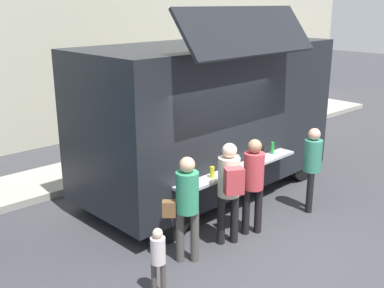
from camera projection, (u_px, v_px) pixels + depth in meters
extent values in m
plane|color=#38383D|center=(257.00, 237.00, 7.95)|extent=(60.00, 60.00, 0.00)
cube|color=black|center=(208.00, 113.00, 9.41)|extent=(5.53, 2.51, 2.79)
cube|color=black|center=(249.00, 31.00, 7.56)|extent=(3.02, 0.73, 0.78)
cube|color=black|center=(231.00, 110.00, 8.20)|extent=(2.85, 0.21, 1.26)
cube|color=#B7B7BC|center=(239.00, 169.00, 8.36)|extent=(3.01, 0.46, 0.05)
cylinder|color=green|center=(196.00, 178.00, 7.61)|extent=(0.07, 0.07, 0.18)
cylinder|color=yellow|center=(212.00, 172.00, 7.84)|extent=(0.07, 0.07, 0.19)
cylinder|color=orange|center=(224.00, 166.00, 8.11)|extent=(0.07, 0.07, 0.22)
cylinder|color=#DAD3FC|center=(237.00, 161.00, 8.34)|extent=(0.07, 0.07, 0.22)
cylinder|color=silver|center=(252.00, 158.00, 8.55)|extent=(0.07, 0.07, 0.20)
cylinder|color=black|center=(262.00, 152.00, 8.81)|extent=(0.07, 0.07, 0.25)
cylinder|color=green|center=(272.00, 148.00, 9.07)|extent=(0.07, 0.07, 0.24)
cube|color=black|center=(285.00, 75.00, 11.06)|extent=(0.15, 1.96, 1.23)
cylinder|color=black|center=(234.00, 142.00, 11.82)|extent=(0.90, 0.28, 0.90)
cylinder|color=black|center=(301.00, 160.00, 10.45)|extent=(0.90, 0.28, 0.90)
cylinder|color=black|center=(99.00, 183.00, 9.11)|extent=(0.90, 0.28, 0.90)
cylinder|color=black|center=(167.00, 215.00, 7.74)|extent=(0.90, 0.28, 0.90)
cylinder|color=#2E6238|center=(248.00, 121.00, 13.95)|extent=(0.60, 0.60, 0.87)
cylinder|color=black|center=(246.00, 211.00, 7.95)|extent=(0.13, 0.13, 0.84)
cylinder|color=black|center=(258.00, 210.00, 8.00)|extent=(0.13, 0.13, 0.84)
cylinder|color=#B63B42|center=(254.00, 171.00, 7.76)|extent=(0.35, 0.35, 0.63)
sphere|color=#967154|center=(255.00, 146.00, 7.64)|extent=(0.23, 0.23, 0.23)
cube|color=brown|center=(238.00, 187.00, 7.78)|extent=(0.25, 0.22, 0.24)
cylinder|color=black|center=(221.00, 220.00, 7.63)|extent=(0.14, 0.14, 0.86)
cylinder|color=black|center=(234.00, 218.00, 7.67)|extent=(0.14, 0.14, 0.86)
cylinder|color=beige|center=(229.00, 177.00, 7.43)|extent=(0.35, 0.35, 0.65)
sphere|color=beige|center=(229.00, 151.00, 7.30)|extent=(0.24, 0.24, 0.24)
cube|color=#BA3B42|center=(234.00, 181.00, 7.17)|extent=(0.35, 0.31, 0.42)
cylinder|color=#4C4844|center=(180.00, 237.00, 7.10)|extent=(0.13, 0.13, 0.84)
cylinder|color=#4C4844|center=(195.00, 236.00, 7.11)|extent=(0.13, 0.13, 0.84)
cylinder|color=#338B64|center=(187.00, 192.00, 6.89)|extent=(0.35, 0.35, 0.63)
sphere|color=#DFAA83|center=(187.00, 165.00, 6.76)|extent=(0.23, 0.23, 0.23)
cube|color=brown|center=(169.00, 209.00, 6.96)|extent=(0.25, 0.24, 0.25)
cylinder|color=black|center=(310.00, 193.00, 8.78)|extent=(0.13, 0.13, 0.81)
cylinder|color=black|center=(310.00, 188.00, 8.98)|extent=(0.13, 0.13, 0.81)
cylinder|color=#347F68|center=(313.00, 156.00, 8.67)|extent=(0.33, 0.33, 0.61)
sphere|color=#DEA28B|center=(314.00, 134.00, 8.55)|extent=(0.23, 0.23, 0.23)
cylinder|color=#4A443F|center=(154.00, 278.00, 6.33)|extent=(0.08, 0.08, 0.49)
cylinder|color=#4A443F|center=(163.00, 279.00, 6.31)|extent=(0.08, 0.08, 0.49)
cylinder|color=silver|center=(158.00, 250.00, 6.19)|extent=(0.20, 0.20, 0.37)
sphere|color=beige|center=(158.00, 233.00, 6.12)|extent=(0.14, 0.14, 0.14)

